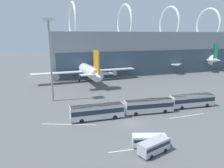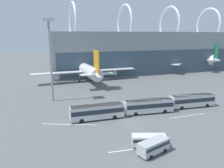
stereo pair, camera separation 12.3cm
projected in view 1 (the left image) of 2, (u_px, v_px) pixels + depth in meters
name	position (u px, v px, depth m)	size (l,w,h in m)	color
ground_plane	(132.00, 123.00, 47.31)	(440.00, 440.00, 0.00)	slate
terminal_building	(187.00, 50.00, 118.50)	(144.27, 21.78, 32.77)	gray
airliner_at_gate_far	(86.00, 69.00, 88.39)	(42.53, 39.91, 13.45)	silver
airliner_parked_remote	(182.00, 59.00, 119.63)	(33.39, 32.92, 13.99)	white
shuttle_bus_0	(97.00, 111.00, 48.81)	(12.14, 3.03, 3.35)	silver
shuttle_bus_1	(149.00, 105.00, 52.77)	(12.26, 3.77, 3.35)	silver
shuttle_bus_2	(192.00, 100.00, 57.10)	(12.21, 3.45, 3.35)	silver
service_van_foreground	(149.00, 140.00, 37.05)	(6.12, 3.82, 2.07)	silver
service_van_crossing	(154.00, 146.00, 34.98)	(5.95, 3.69, 2.20)	#B2B7BC
floodlight_mast	(49.00, 41.00, 59.06)	(3.02, 3.02, 22.95)	gray
lane_stripe_0	(187.00, 116.00, 51.32)	(9.56, 0.25, 0.01)	silver
lane_stripe_1	(130.00, 150.00, 36.33)	(7.56, 0.25, 0.01)	silver
lane_stripe_2	(125.00, 116.00, 50.96)	(8.65, 0.25, 0.01)	silver
lane_stripe_3	(69.00, 124.00, 46.48)	(11.87, 0.25, 0.01)	silver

